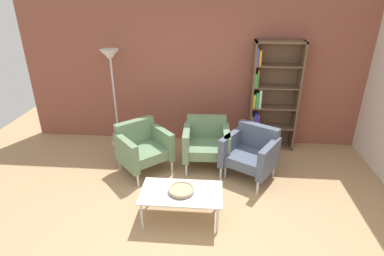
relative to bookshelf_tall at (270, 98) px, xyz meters
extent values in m
plane|color=tan|center=(-1.19, -2.25, -0.92)|extent=(8.32, 8.32, 0.00)
cube|color=brown|center=(-1.19, 0.21, 0.53)|extent=(6.40, 0.12, 2.90)
cube|color=brown|center=(-0.32, -0.02, 0.03)|extent=(0.03, 0.30, 1.90)
cube|color=brown|center=(0.45, -0.02, 0.03)|extent=(0.03, 0.30, 1.90)
cube|color=brown|center=(0.07, -0.02, 0.96)|extent=(0.80, 0.30, 0.03)
cube|color=brown|center=(0.07, -0.02, -0.91)|extent=(0.80, 0.30, 0.03)
cube|color=brown|center=(0.07, 0.12, 0.03)|extent=(0.80, 0.02, 1.90)
cube|color=brown|center=(0.07, -0.02, -0.52)|extent=(0.76, 0.28, 0.02)
cube|color=brown|center=(0.07, -0.02, -0.16)|extent=(0.76, 0.28, 0.02)
cube|color=brown|center=(0.07, -0.02, 0.21)|extent=(0.76, 0.28, 0.02)
cube|color=brown|center=(0.07, -0.02, 0.58)|extent=(0.76, 0.28, 0.02)
cube|color=blue|center=(-0.29, -0.07, -0.71)|extent=(0.02, 0.19, 0.33)
cube|color=purple|center=(-0.26, -0.04, -0.72)|extent=(0.03, 0.25, 0.32)
cube|color=orange|center=(-0.21, -0.05, -0.73)|extent=(0.04, 0.22, 0.30)
cube|color=olive|center=(-0.28, -0.07, -0.41)|extent=(0.04, 0.18, 0.21)
cube|color=blue|center=(-0.23, -0.07, -0.38)|extent=(0.04, 0.19, 0.25)
cube|color=purple|center=(-0.18, -0.07, -0.39)|extent=(0.03, 0.18, 0.24)
cube|color=yellow|center=(-0.28, -0.07, -0.03)|extent=(0.04, 0.19, 0.24)
cube|color=green|center=(-0.23, -0.04, -0.01)|extent=(0.04, 0.25, 0.27)
cube|color=white|center=(-0.18, -0.07, 0.02)|extent=(0.04, 0.19, 0.32)
cube|color=green|center=(-0.28, -0.07, 0.34)|extent=(0.04, 0.18, 0.23)
cube|color=olive|center=(-0.25, -0.06, 0.37)|extent=(0.02, 0.21, 0.29)
cube|color=blue|center=(-0.29, -0.04, 0.73)|extent=(0.03, 0.24, 0.28)
cube|color=orange|center=(-0.25, -0.05, 0.71)|extent=(0.04, 0.22, 0.24)
cube|color=silver|center=(-1.31, -2.10, -0.53)|extent=(1.00, 0.56, 0.02)
cylinder|color=silver|center=(-1.76, -2.33, -0.73)|extent=(0.03, 0.03, 0.38)
cylinder|color=silver|center=(-0.86, -2.33, -0.73)|extent=(0.03, 0.03, 0.38)
cylinder|color=silver|center=(-1.76, -1.87, -0.73)|extent=(0.03, 0.03, 0.38)
cylinder|color=silver|center=(-0.86, -1.87, -0.73)|extent=(0.03, 0.03, 0.38)
cylinder|color=tan|center=(-1.31, -2.10, -0.51)|extent=(0.13, 0.13, 0.02)
cylinder|color=tan|center=(-1.31, -2.10, -0.49)|extent=(0.32, 0.32, 0.02)
torus|color=tan|center=(-1.31, -2.10, -0.48)|extent=(0.32, 0.32, 0.02)
cube|color=slate|center=(-1.06, -0.81, -0.60)|extent=(0.66, 0.60, 0.16)
cube|color=slate|center=(-1.07, -0.54, -0.33)|extent=(0.64, 0.14, 0.38)
cube|color=slate|center=(-1.37, -0.84, -0.49)|extent=(0.12, 0.62, 0.46)
cube|color=slate|center=(-0.75, -0.82, -0.49)|extent=(0.12, 0.62, 0.46)
cylinder|color=silver|center=(-1.35, -1.13, -0.80)|extent=(0.04, 0.04, 0.24)
cylinder|color=silver|center=(-0.75, -1.11, -0.80)|extent=(0.04, 0.04, 0.24)
cylinder|color=silver|center=(-1.37, -0.55, -0.80)|extent=(0.04, 0.04, 0.24)
cylinder|color=silver|center=(-0.77, -0.53, -0.80)|extent=(0.04, 0.04, 0.24)
cube|color=slate|center=(-2.01, -1.04, -0.60)|extent=(0.86, 0.86, 0.16)
cube|color=slate|center=(-2.20, -0.84, -0.33)|extent=(0.55, 0.52, 0.38)
cube|color=slate|center=(-2.23, -1.26, -0.49)|extent=(0.49, 0.53, 0.46)
cube|color=slate|center=(-1.77, -0.84, -0.49)|extent=(0.49, 0.53, 0.46)
cylinder|color=silver|center=(-2.03, -1.47, -0.80)|extent=(0.04, 0.04, 0.24)
cylinder|color=silver|center=(-1.58, -1.06, -0.80)|extent=(0.04, 0.04, 0.24)
cylinder|color=silver|center=(-2.42, -1.04, -0.80)|extent=(0.04, 0.04, 0.24)
cylinder|color=silver|center=(-1.97, -0.64, -0.80)|extent=(0.04, 0.04, 0.24)
cube|color=#4C566B|center=(-0.40, -1.08, -0.60)|extent=(0.85, 0.83, 0.16)
cube|color=#4C566B|center=(-0.26, -0.85, -0.33)|extent=(0.61, 0.43, 0.38)
cube|color=#4C566B|center=(-0.68, -0.94, -0.49)|extent=(0.40, 0.58, 0.46)
cube|color=#4C566B|center=(-0.15, -1.26, -0.49)|extent=(0.40, 0.58, 0.46)
cylinder|color=silver|center=(-0.82, -1.19, -0.80)|extent=(0.04, 0.04, 0.24)
cylinder|color=silver|center=(-0.30, -1.50, -0.80)|extent=(0.04, 0.04, 0.24)
cylinder|color=silver|center=(-0.52, -0.69, -0.80)|extent=(0.04, 0.04, 0.24)
cylinder|color=silver|center=(-0.01, -1.00, -0.80)|extent=(0.04, 0.04, 0.24)
cylinder|color=silver|center=(-2.71, -0.15, -0.91)|extent=(0.28, 0.28, 0.02)
cylinder|color=silver|center=(-2.71, -0.15, -0.07)|extent=(0.03, 0.03, 1.65)
cone|color=white|center=(-2.71, -0.15, 0.73)|extent=(0.32, 0.32, 0.18)
camera|label=1|loc=(-0.92, -5.19, 1.76)|focal=28.98mm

